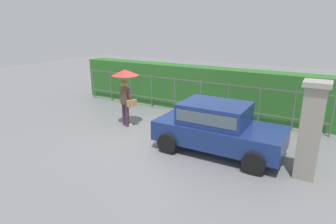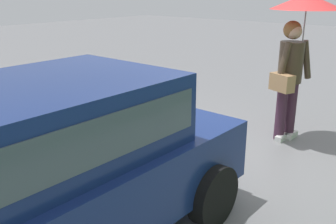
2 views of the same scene
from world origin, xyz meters
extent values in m
plane|color=slate|center=(0.00, 0.00, 0.00)|extent=(40.00, 40.00, 0.00)
cube|color=navy|center=(2.45, 0.12, 0.58)|extent=(3.71, 1.66, 0.60)
cube|color=navy|center=(2.30, 0.12, 1.18)|extent=(1.91, 1.45, 0.60)
cube|color=#4C5B66|center=(2.30, 0.12, 1.20)|extent=(1.75, 1.47, 0.33)
cylinder|color=black|center=(1.20, 0.96, 0.30)|extent=(0.60, 0.18, 0.60)
cylinder|color=black|center=(1.20, -0.72, 0.30)|extent=(0.60, 0.18, 0.60)
cube|color=red|center=(0.59, 0.66, 0.73)|extent=(0.06, 0.20, 0.16)
cube|color=red|center=(0.59, -0.44, 0.73)|extent=(0.06, 0.20, 0.16)
cylinder|color=#47283D|center=(-1.43, 0.57, 0.43)|extent=(0.15, 0.15, 0.86)
cylinder|color=#47283D|center=(-1.24, 0.50, 0.43)|extent=(0.15, 0.15, 0.86)
cube|color=white|center=(-1.40, 0.62, 0.04)|extent=(0.26, 0.10, 0.08)
cube|color=white|center=(-1.22, 0.55, 0.04)|extent=(0.26, 0.10, 0.08)
cylinder|color=#473828|center=(-1.33, 0.53, 1.15)|extent=(0.34, 0.34, 0.58)
sphere|color=#DBAD89|center=(-1.33, 0.53, 1.58)|extent=(0.22, 0.22, 0.22)
sphere|color=olive|center=(-1.34, 0.50, 1.60)|extent=(0.25, 0.25, 0.25)
cylinder|color=#473828|center=(-1.51, 0.69, 1.18)|extent=(0.24, 0.16, 0.56)
cylinder|color=#473828|center=(-1.10, 0.53, 1.18)|extent=(0.24, 0.16, 0.56)
cylinder|color=#B2B2B7|center=(-1.37, 0.65, 1.50)|extent=(0.02, 0.02, 0.77)
cone|color=red|center=(-1.37, 0.65, 1.98)|extent=(0.97, 0.97, 0.21)
cube|color=tan|center=(-1.05, 0.55, 0.91)|extent=(0.27, 0.37, 0.24)
camera|label=1|loc=(5.11, -7.38, 3.65)|focal=30.54mm
camera|label=2|loc=(3.85, 2.67, 2.15)|focal=40.52mm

